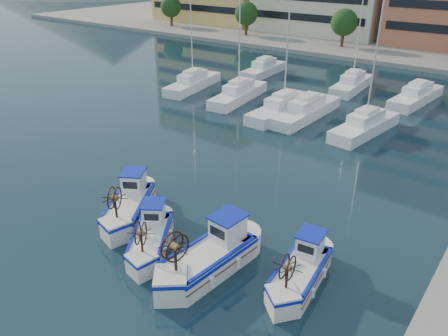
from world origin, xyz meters
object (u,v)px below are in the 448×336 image
at_px(fishing_boat_a, 129,204).
at_px(fishing_boat_d, 301,269).
at_px(fishing_boat_c, 211,255).
at_px(fishing_boat_b, 151,235).

relative_size(fishing_boat_a, fishing_boat_d, 1.10).
bearing_deg(fishing_boat_a, fishing_boat_c, -38.50).
bearing_deg(fishing_boat_a, fishing_boat_b, -54.23).
bearing_deg(fishing_boat_d, fishing_boat_b, -170.20).
bearing_deg(fishing_boat_c, fishing_boat_d, 30.35).
relative_size(fishing_boat_a, fishing_boat_c, 0.93).
distance_m(fishing_boat_a, fishing_boat_b, 3.42).
xyz_separation_m(fishing_boat_b, fishing_boat_d, (7.32, 2.23, 0.01)).
bearing_deg(fishing_boat_d, fishing_boat_a, 177.58).
bearing_deg(fishing_boat_b, fishing_boat_a, 122.38).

